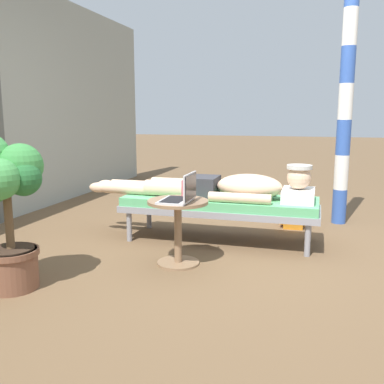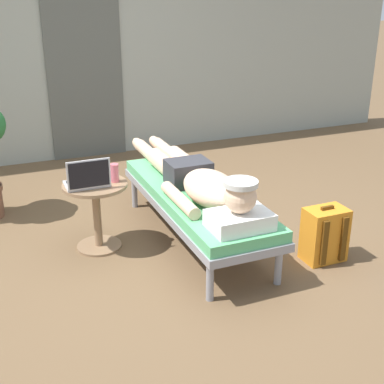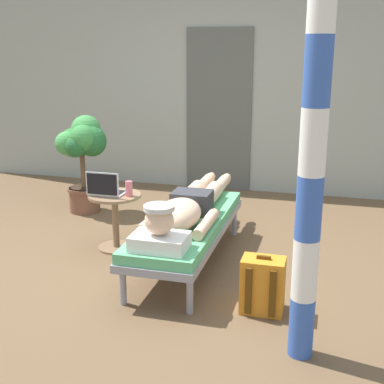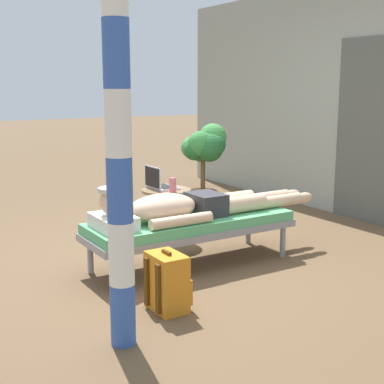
{
  "view_description": "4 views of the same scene",
  "coord_description": "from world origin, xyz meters",
  "views": [
    {
      "loc": [
        -3.71,
        -0.8,
        1.2
      ],
      "look_at": [
        0.12,
        0.31,
        0.48
      ],
      "focal_mm": 40.93,
      "sensor_mm": 36.0,
      "label": 1
    },
    {
      "loc": [
        -1.23,
        -3.34,
        1.9
      ],
      "look_at": [
        0.13,
        -0.11,
        0.49
      ],
      "focal_mm": 48.89,
      "sensor_mm": 36.0,
      "label": 2
    },
    {
      "loc": [
        1.37,
        -3.91,
        1.83
      ],
      "look_at": [
        0.2,
        0.34,
        0.57
      ],
      "focal_mm": 48.36,
      "sensor_mm": 36.0,
      "label": 3
    },
    {
      "loc": [
        4.07,
        -2.31,
        1.53
      ],
      "look_at": [
        0.18,
        0.12,
        0.62
      ],
      "focal_mm": 51.08,
      "sensor_mm": 36.0,
      "label": 4
    }
  ],
  "objects": [
    {
      "name": "backpack",
      "position": [
        0.97,
        -0.58,
        0.2
      ],
      "size": [
        0.3,
        0.26,
        0.42
      ],
      "color": "orange",
      "rests_on": "ground"
    },
    {
      "name": "side_table",
      "position": [
        -0.5,
        0.24,
        0.36
      ],
      "size": [
        0.48,
        0.48,
        0.52
      ],
      "color": "#8C6B4C",
      "rests_on": "ground"
    },
    {
      "name": "porch_post",
      "position": [
        1.27,
        -1.05,
        1.32
      ],
      "size": [
        0.15,
        0.15,
        2.63
      ],
      "color": "#3359B2",
      "rests_on": "ground"
    },
    {
      "name": "potted_plant",
      "position": [
        -1.3,
        1.2,
        0.71
      ],
      "size": [
        0.57,
        0.56,
        1.08
      ],
      "color": "brown",
      "rests_on": "ground"
    },
    {
      "name": "person_reclining",
      "position": [
        0.23,
        0.02,
        0.52
      ],
      "size": [
        0.53,
        2.17,
        0.33
      ],
      "color": "white",
      "rests_on": "lounge_chair"
    },
    {
      "name": "house_door_panel",
      "position": [
        -0.05,
        2.54,
        1.02
      ],
      "size": [
        0.84,
        0.03,
        2.04
      ],
      "primitive_type": "cube",
      "color": "#545651",
      "rests_on": "ground"
    },
    {
      "name": "lounge_chair",
      "position": [
        0.23,
        0.07,
        0.35
      ],
      "size": [
        0.6,
        1.83,
        0.42
      ],
      "color": "gray",
      "rests_on": "ground"
    },
    {
      "name": "drink_glass",
      "position": [
        -0.35,
        0.23,
        0.59
      ],
      "size": [
        0.06,
        0.06,
        0.14
      ],
      "primitive_type": "cylinder",
      "color": "#D86672",
      "rests_on": "side_table"
    },
    {
      "name": "laptop",
      "position": [
        -0.56,
        0.19,
        0.58
      ],
      "size": [
        0.31,
        0.24,
        0.23
      ],
      "color": "silver",
      "rests_on": "side_table"
    },
    {
      "name": "ground_plane",
      "position": [
        0.0,
        0.0,
        0.0
      ],
      "size": [
        40.0,
        40.0,
        0.0
      ],
      "primitive_type": "plane",
      "color": "brown"
    },
    {
      "name": "house_wall_back",
      "position": [
        0.23,
        2.65,
        1.35
      ],
      "size": [
        7.6,
        0.2,
        2.7
      ],
      "primitive_type": "cube",
      "color": "#999E93",
      "rests_on": "ground"
    }
  ]
}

